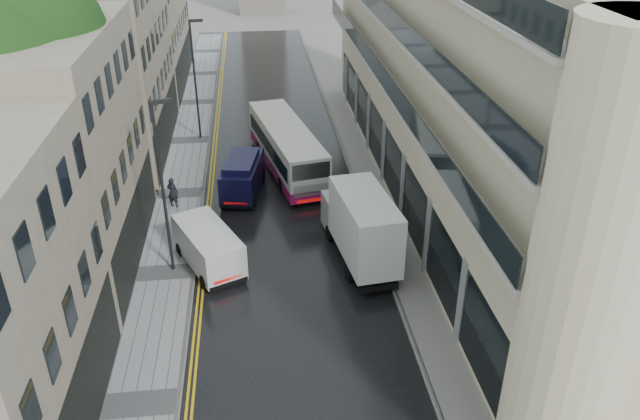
{
  "coord_description": "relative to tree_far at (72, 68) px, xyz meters",
  "views": [
    {
      "loc": [
        -1.33,
        -5.84,
        16.71
      ],
      "look_at": [
        1.33,
        18.0,
        3.67
      ],
      "focal_mm": 35.0,
      "sensor_mm": 36.0,
      "label": 1
    }
  ],
  "objects": [
    {
      "name": "road",
      "position": [
        12.2,
        -5.5,
        -6.22
      ],
      "size": [
        9.0,
        85.0,
        0.02
      ],
      "primitive_type": "cube",
      "color": "black",
      "rests_on": "ground"
    },
    {
      "name": "left_sidewalk",
      "position": [
        6.35,
        -5.5,
        -6.17
      ],
      "size": [
        2.7,
        85.0,
        0.12
      ],
      "primitive_type": "cube",
      "color": "gray",
      "rests_on": "ground"
    },
    {
      "name": "right_sidewalk",
      "position": [
        17.6,
        -5.5,
        -6.17
      ],
      "size": [
        1.8,
        85.0,
        0.12
      ],
      "primitive_type": "cube",
      "color": "slate",
      "rests_on": "ground"
    },
    {
      "name": "old_shop_row",
      "position": [
        2.75,
        -3.0,
        -0.23
      ],
      "size": [
        4.5,
        56.0,
        12.0
      ],
      "primitive_type": null,
      "color": "gray",
      "rests_on": "ground"
    },
    {
      "name": "modern_block",
      "position": [
        22.5,
        -7.0,
        0.77
      ],
      "size": [
        8.0,
        40.0,
        14.0
      ],
      "primitive_type": null,
      "color": "beige",
      "rests_on": "ground"
    },
    {
      "name": "tree_far",
      "position": [
        0.0,
        0.0,
        0.0
      ],
      "size": [
        9.24,
        9.24,
        12.46
      ],
      "primitive_type": null,
      "color": "black",
      "rests_on": "ground"
    },
    {
      "name": "cream_bus",
      "position": [
        12.28,
        -5.8,
        -4.76
      ],
      "size": [
        4.44,
        10.88,
        2.89
      ],
      "primitive_type": null,
      "rotation": [
        0.0,
        0.0,
        0.2
      ],
      "color": "beige",
      "rests_on": "road"
    },
    {
      "name": "white_lorry",
      "position": [
        14.85,
        -15.27,
        -4.34
      ],
      "size": [
        3.01,
        7.33,
        3.74
      ],
      "primitive_type": null,
      "rotation": [
        0.0,
        0.0,
        0.13
      ],
      "color": "silver",
      "rests_on": "road"
    },
    {
      "name": "white_van",
      "position": [
        8.23,
        -15.16,
        -5.18
      ],
      "size": [
        3.67,
        4.97,
        2.07
      ],
      "primitive_type": null,
      "rotation": [
        0.0,
        0.0,
        0.43
      ],
      "color": "beige",
      "rests_on": "road"
    },
    {
      "name": "navy_van",
      "position": [
        8.88,
        -7.12,
        -5.01
      ],
      "size": [
        2.71,
        4.96,
        2.4
      ],
      "primitive_type": null,
      "rotation": [
        0.0,
        0.0,
        -0.18
      ],
      "color": "black",
      "rests_on": "road"
    },
    {
      "name": "pedestrian",
      "position": [
        6.14,
        -7.18,
        -5.22
      ],
      "size": [
        0.76,
        0.63,
        1.77
      ],
      "primitive_type": "imported",
      "rotation": [
        0.0,
        0.0,
        2.77
      ],
      "color": "black",
      "rests_on": "left_sidewalk"
    },
    {
      "name": "lamp_post_near",
      "position": [
        6.68,
        -13.55,
        -1.97
      ],
      "size": [
        0.95,
        0.48,
        8.27
      ],
      "primitive_type": null,
      "rotation": [
        0.0,
        0.0,
        0.31
      ],
      "color": "black",
      "rests_on": "left_sidewalk"
    },
    {
      "name": "lamp_post_far",
      "position": [
        7.01,
        3.22,
        -2.04
      ],
      "size": [
        0.93,
        0.29,
        8.14
      ],
      "primitive_type": null,
      "rotation": [
        0.0,
        0.0,
        0.1
      ],
      "color": "black",
      "rests_on": "left_sidewalk"
    }
  ]
}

